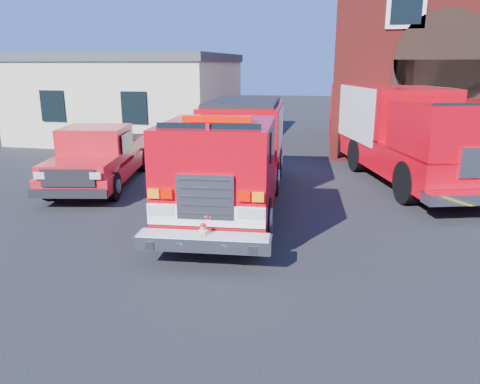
% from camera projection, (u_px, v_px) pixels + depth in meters
% --- Properties ---
extents(ground, '(100.00, 100.00, 0.00)m').
position_uv_depth(ground, '(251.00, 232.00, 11.06)').
color(ground, black).
rests_on(ground, ground).
extents(parking_stripe_far, '(0.12, 3.00, 0.01)m').
position_uv_depth(parking_stripe_far, '(473.00, 178.00, 16.30)').
color(parking_stripe_far, yellow).
rests_on(parking_stripe_far, ground).
extents(side_building, '(10.20, 8.20, 4.35)m').
position_uv_depth(side_building, '(132.00, 96.00, 24.60)').
color(side_building, beige).
rests_on(side_building, ground).
extents(fire_engine, '(3.32, 9.16, 2.76)m').
position_uv_depth(fire_engine, '(235.00, 153.00, 13.03)').
color(fire_engine, black).
rests_on(fire_engine, ground).
extents(pickup_truck, '(3.27, 6.20, 1.93)m').
position_uv_depth(pickup_truck, '(100.00, 157.00, 15.25)').
color(pickup_truck, black).
rests_on(pickup_truck, ground).
extents(secondary_truck, '(5.62, 9.86, 3.06)m').
position_uv_depth(secondary_truck, '(404.00, 129.00, 16.04)').
color(secondary_truck, black).
rests_on(secondary_truck, ground).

